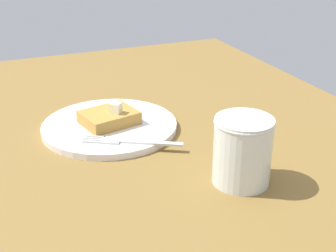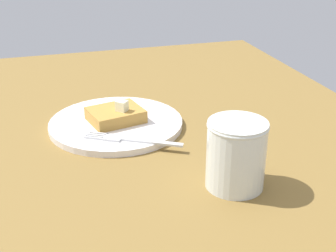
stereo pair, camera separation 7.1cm
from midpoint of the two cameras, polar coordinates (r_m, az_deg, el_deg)
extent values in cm
cube|color=brown|center=(80.59, -11.85, -2.05)|extent=(100.66, 100.66, 2.90)
cylinder|color=white|center=(81.22, -9.62, -0.08)|extent=(23.06, 23.06, 1.10)
torus|color=#373338|center=(81.16, -9.63, 0.02)|extent=(23.06, 23.06, 0.80)
cube|color=#AF8037|center=(80.56, -9.70, 0.98)|extent=(8.91, 10.15, 2.17)
cube|color=#F1F1C4|center=(79.36, -8.99, 2.21)|extent=(2.38, 2.38, 1.77)
cube|color=silver|center=(72.96, -4.84, -2.13)|extent=(5.73, 9.14, 0.36)
cube|color=silver|center=(74.44, -9.67, -1.84)|extent=(3.30, 3.52, 0.36)
cube|color=silver|center=(74.62, -12.06, -1.98)|extent=(1.86, 2.94, 0.36)
cube|color=silver|center=(75.09, -11.93, -1.79)|extent=(1.86, 2.94, 0.36)
cube|color=silver|center=(75.55, -11.80, -1.61)|extent=(1.86, 2.94, 0.36)
cube|color=silver|center=(76.02, -11.67, -1.43)|extent=(1.86, 2.94, 0.36)
cylinder|color=#47210B|center=(63.86, 5.86, -4.17)|extent=(7.30, 7.30, 6.79)
cylinder|color=silver|center=(63.24, 5.91, -3.12)|extent=(7.93, 7.93, 9.44)
torus|color=silver|center=(61.37, 6.08, 0.41)|extent=(8.12, 8.12, 0.50)
camera|label=1|loc=(0.04, -92.86, -1.31)|focal=50.00mm
camera|label=2|loc=(0.04, 87.14, 1.31)|focal=50.00mm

